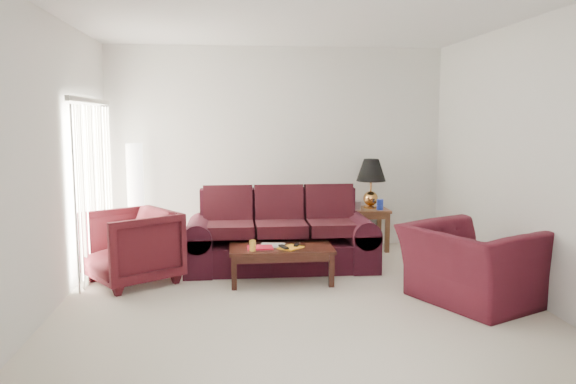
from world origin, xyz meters
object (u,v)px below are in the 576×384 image
Objects in this scene: floor_lamp at (136,199)px; armchair_right at (471,265)px; armchair_left at (131,247)px; end_table at (368,229)px; coffee_table at (281,264)px; sofa at (280,230)px.

floor_lamp is 1.29× the size of armchair_right.
floor_lamp is at bearing 31.00° from armchair_right.
floor_lamp is 1.69× the size of armchair_left.
floor_lamp reaches higher than end_table.
end_table is at bearing -15.01° from armchair_right.
end_table reaches higher than coffee_table.
coffee_table is at bearing 37.64° from armchair_right.
sofa reaches higher than end_table.
coffee_table is (-0.05, -0.65, -0.29)m from sofa.
sofa is 2.00× the size of coffee_table.
armchair_right is at bearing 38.52° from armchair_left.
sofa is at bearing 23.62° from armchair_right.
floor_lamp is at bearing 157.34° from sofa.
armchair_right is (1.88, -1.60, -0.09)m from sofa.
armchair_right is at bearing -38.45° from sofa.
armchair_left is 1.79m from coffee_table.
armchair_left is at bearing -156.02° from end_table.
end_table is 2.13m from coffee_table.
end_table is at bearing 35.53° from sofa.
armchair_left is at bearing -83.26° from floor_lamp.
armchair_right is at bearing -78.98° from end_table.
sofa reaches higher than armchair_left.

